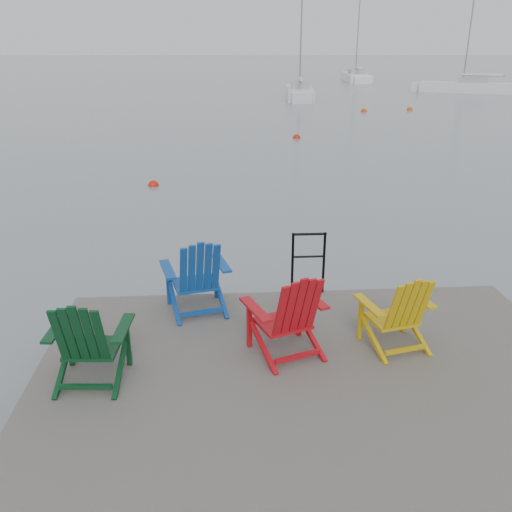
{
  "coord_description": "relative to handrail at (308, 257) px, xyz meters",
  "views": [
    {
      "loc": [
        -0.95,
        -4.47,
        3.8
      ],
      "look_at": [
        -0.44,
        3.03,
        0.85
      ],
      "focal_mm": 38.0,
      "sensor_mm": 36.0,
      "label": 1
    }
  ],
  "objects": [
    {
      "name": "chair_red",
      "position": [
        -0.48,
        -1.62,
        -0.02
      ],
      "size": [
        1.0,
        0.95,
        1.04
      ],
      "rotation": [
        0.0,
        0.0,
        0.36
      ],
      "color": "#AD0C14",
      "rests_on": "dock"
    },
    {
      "name": "buoy_a",
      "position": [
        -3.12,
        8.45,
        -1.04
      ],
      "size": [
        0.31,
        0.31,
        0.31
      ],
      "primitive_type": "sphere",
      "color": "red",
      "rests_on": "ground"
    },
    {
      "name": "sailboat_mid",
      "position": [
        13.76,
        53.94,
        -0.69
      ],
      "size": [
        3.04,
        8.74,
        11.81
      ],
      "rotation": [
        0.0,
        0.0,
        -0.1
      ],
      "color": "white",
      "rests_on": "ground"
    },
    {
      "name": "dock",
      "position": [
        -0.25,
        -2.45,
        -0.69
      ],
      "size": [
        6.0,
        5.0,
        1.4
      ],
      "color": "#312F2C",
      "rests_on": "ground"
    },
    {
      "name": "chair_blue",
      "position": [
        -1.52,
        -0.48,
        -0.01
      ],
      "size": [
        0.96,
        0.91,
        1.05
      ],
      "rotation": [
        0.0,
        0.0,
        0.24
      ],
      "color": "navy",
      "rests_on": "dock"
    },
    {
      "name": "sailboat_far",
      "position": [
        19.53,
        38.79,
        -0.69
      ],
      "size": [
        7.7,
        4.94,
        10.56
      ],
      "rotation": [
        0.0,
        0.0,
        1.14
      ],
      "color": "silver",
      "rests_on": "ground"
    },
    {
      "name": "sailboat_near",
      "position": [
        4.83,
        34.45,
        -0.69
      ],
      "size": [
        2.58,
        7.27,
        9.99
      ],
      "rotation": [
        0.0,
        0.0,
        -0.1
      ],
      "color": "silver",
      "rests_on": "ground"
    },
    {
      "name": "chair_green",
      "position": [
        -2.58,
        -2.02,
        -0.03
      ],
      "size": [
        0.84,
        0.79,
        1.01
      ],
      "rotation": [
        0.0,
        0.0,
        -0.07
      ],
      "color": "#093318",
      "rests_on": "dock"
    },
    {
      "name": "chair_yellow",
      "position": [
        0.79,
        -1.56,
        -0.06
      ],
      "size": [
        0.88,
        0.83,
        0.96
      ],
      "rotation": [
        0.0,
        0.0,
        0.24
      ],
      "color": "#C49C0A",
      "rests_on": "dock"
    },
    {
      "name": "buoy_c",
      "position": [
        7.51,
        25.96,
        -1.04
      ],
      "size": [
        0.39,
        0.39,
        0.39
      ],
      "primitive_type": "sphere",
      "color": "#C7400B",
      "rests_on": "ground"
    },
    {
      "name": "buoy_d",
      "position": [
        10.52,
        26.56,
        -1.04
      ],
      "size": [
        0.37,
        0.37,
        0.37
      ],
      "primitive_type": "sphere",
      "color": "#BF430B",
      "rests_on": "ground"
    },
    {
      "name": "handrail",
      "position": [
        0.0,
        0.0,
        0.0
      ],
      "size": [
        0.48,
        0.04,
        0.9
      ],
      "color": "black",
      "rests_on": "dock"
    },
    {
      "name": "ground",
      "position": [
        -0.25,
        -2.45,
        -1.04
      ],
      "size": [
        400.0,
        400.0,
        0.0
      ],
      "primitive_type": "plane",
      "color": "slate",
      "rests_on": "ground"
    },
    {
      "name": "buoy_b",
      "position": [
        2.15,
        16.56,
        -1.04
      ],
      "size": [
        0.34,
        0.34,
        0.34
      ],
      "primitive_type": "sphere",
      "color": "red",
      "rests_on": "ground"
    }
  ]
}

